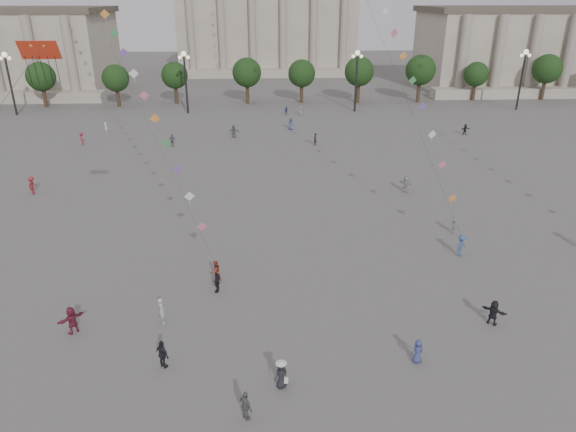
{
  "coord_description": "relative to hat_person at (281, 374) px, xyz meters",
  "views": [
    {
      "loc": [
        -1.68,
        -22.28,
        19.45
      ],
      "look_at": [
        0.02,
        12.0,
        4.62
      ],
      "focal_mm": 32.0,
      "sensor_mm": 36.0,
      "label": 1
    }
  ],
  "objects": [
    {
      "name": "person_crowd_3",
      "position": [
        13.73,
        5.11,
        0.0
      ],
      "size": [
        1.54,
        1.39,
        1.7
      ],
      "primitive_type": "imported",
      "rotation": [
        0.0,
        0.0,
        2.45
      ],
      "color": "black",
      "rests_on": "ground"
    },
    {
      "name": "dragon_kite",
      "position": [
        -13.11,
        8.26,
        14.93
      ],
      "size": [
        5.06,
        9.29,
        24.73
      ],
      "color": "red",
      "rests_on": "ground"
    },
    {
      "name": "kite_flyer_0",
      "position": [
        -4.4,
        11.38,
        -0.02
      ],
      "size": [
        1.02,
        1.01,
        1.66
      ],
      "primitive_type": "imported",
      "rotation": [
        0.0,
        0.0,
        3.88
      ],
      "color": "maroon",
      "rests_on": "ground"
    },
    {
      "name": "tourist_1",
      "position": [
        -6.62,
        1.93,
        0.03
      ],
      "size": [
        1.05,
        1.02,
        1.76
      ],
      "primitive_type": "imported",
      "rotation": [
        0.0,
        0.0,
        2.39
      ],
      "color": "black",
      "rests_on": "ground"
    },
    {
      "name": "person_crowd_20",
      "position": [
        6.55,
        48.2,
        0.01
      ],
      "size": [
        0.65,
        0.75,
        1.72
      ],
      "primitive_type": "imported",
      "rotation": [
        0.0,
        0.0,
        4.25
      ],
      "color": "black",
      "rests_on": "ground"
    },
    {
      "name": "person_crowd_7",
      "position": [
        14.38,
        29.11,
        0.06
      ],
      "size": [
        1.56,
        1.58,
        1.82
      ],
      "primitive_type": "imported",
      "rotation": [
        0.0,
        0.0,
        2.35
      ],
      "color": "#AFAFAA",
      "rests_on": "ground"
    },
    {
      "name": "hat_person",
      "position": [
        0.0,
        0.0,
        0.0
      ],
      "size": [
        0.93,
        0.85,
        1.69
      ],
      "color": "black",
      "rests_on": "ground"
    },
    {
      "name": "person_crowd_21",
      "position": [
        3.65,
        57.37,
        0.04
      ],
      "size": [
        1.03,
        0.88,
        1.78
      ],
      "primitive_type": "imported",
      "rotation": [
        0.0,
        0.0,
        2.7
      ],
      "color": "#37497D",
      "rests_on": "ground"
    },
    {
      "name": "person_crowd_18",
      "position": [
        -4.17,
        9.87,
        -0.05
      ],
      "size": [
        0.61,
        1.0,
        1.59
      ],
      "primitive_type": "imported",
      "rotation": [
        0.0,
        0.0,
        4.46
      ],
      "color": "black",
      "rests_on": "ground"
    },
    {
      "name": "person_crowd_10",
      "position": [
        -24.53,
        56.25,
        0.05
      ],
      "size": [
        0.75,
        0.78,
        1.79
      ],
      "primitive_type": "imported",
      "rotation": [
        0.0,
        0.0,
        2.28
      ],
      "color": "silver",
      "rests_on": "ground"
    },
    {
      "name": "hall_central",
      "position": [
        0.96,
        129.76,
        13.38
      ],
      "size": [
        48.3,
        34.3,
        35.5
      ],
      "color": "#A4998A",
      "rests_on": "ground"
    },
    {
      "name": "lamp_post_far_east",
      "position": [
        45.96,
        70.53,
        6.5
      ],
      "size": [
        2.0,
        0.9,
        10.65
      ],
      "color": "#262628",
      "rests_on": "ground"
    },
    {
      "name": "tourist_2",
      "position": [
        -12.81,
        5.51,
        0.06
      ],
      "size": [
        1.58,
        1.56,
        1.82
      ],
      "primitive_type": "imported",
      "rotation": [
        0.0,
        0.0,
        3.92
      ],
      "color": "maroon",
      "rests_on": "ground"
    },
    {
      "name": "kite_flyer_1",
      "position": [
        15.04,
        14.41,
        0.08
      ],
      "size": [
        1.34,
        1.32,
        1.85
      ],
      "primitive_type": "imported",
      "rotation": [
        0.0,
        0.0,
        0.76
      ],
      "color": "#395581",
      "rests_on": "ground"
    },
    {
      "name": "person_crowd_12",
      "position": [
        -5.03,
        53.13,
        0.07
      ],
      "size": [
        1.75,
        1.29,
        1.83
      ],
      "primitive_type": "imported",
      "rotation": [
        0.0,
        0.0,
        2.64
      ],
      "color": "slate",
      "rests_on": "ground"
    },
    {
      "name": "person_crowd_6",
      "position": [
        15.93,
        18.6,
        -0.11
      ],
      "size": [
        1.09,
        0.88,
        1.48
      ],
      "primitive_type": "imported",
      "rotation": [
        0.0,
        0.0,
        5.88
      ],
      "color": "slate",
      "rests_on": "ground"
    },
    {
      "name": "person_crowd_9",
      "position": [
        29.77,
        53.0,
        -0.05
      ],
      "size": [
        1.55,
        0.83,
        1.59
      ],
      "primitive_type": "imported",
      "rotation": [
        0.0,
        0.0,
        0.26
      ],
      "color": "black",
      "rests_on": "ground"
    },
    {
      "name": "person_crowd_0",
      "position": [
        3.42,
        68.01,
        -0.09
      ],
      "size": [
        0.95,
        0.59,
        1.51
      ],
      "primitive_type": "imported",
      "rotation": [
        0.0,
        0.0,
        0.27
      ],
      "color": "#38477E",
      "rests_on": "ground"
    },
    {
      "name": "person_crowd_16",
      "position": [
        -13.36,
        48.5,
        0.03
      ],
      "size": [
        1.11,
        0.86,
        1.75
      ],
      "primitive_type": "imported",
      "rotation": [
        0.0,
        0.0,
        0.49
      ],
      "color": "slate",
      "rests_on": "ground"
    },
    {
      "name": "person_crowd_13",
      "position": [
        -7.43,
        6.34,
        0.04
      ],
      "size": [
        0.67,
        0.77,
        1.78
      ],
      "primitive_type": "imported",
      "rotation": [
        0.0,
        0.0,
        2.03
      ],
      "color": "#B2B2AE",
      "rests_on": "ground"
    },
    {
      "name": "lamp_post_far_west",
      "position": [
        -44.04,
        70.53,
        6.5
      ],
      "size": [
        2.0,
        0.9,
        10.65
      ],
      "color": "#262628",
      "rests_on": "ground"
    },
    {
      "name": "person_crowd_17",
      "position": [
        -26.18,
        50.02,
        0.06
      ],
      "size": [
        1.24,
        1.35,
        1.82
      ],
      "primitive_type": "imported",
      "rotation": [
        0.0,
        0.0,
        2.2
      ],
      "color": "#9F2B3D",
      "rests_on": "ground"
    },
    {
      "name": "tree_row",
      "position": [
        0.96,
        78.53,
        4.54
      ],
      "size": [
        137.12,
        5.12,
        8.0
      ],
      "color": "#35281A",
      "rests_on": "ground"
    },
    {
      "name": "person_crowd_19",
      "position": [
        7.87,
        1.68,
        -0.11
      ],
      "size": [
        0.83,
        0.66,
        1.48
      ],
      "primitive_type": "imported",
      "rotation": [
        0.0,
        0.0,
        3.44
      ],
      "color": "navy",
      "rests_on": "ground"
    },
    {
      "name": "tourist_3",
      "position": [
        -1.84,
        -2.2,
        -0.02
      ],
      "size": [
        0.91,
        1.02,
        1.66
      ],
      "primitive_type": "imported",
      "rotation": [
        0.0,
        0.0,
        2.21
      ],
      "color": "#5E5F63",
      "rests_on": "ground"
    },
    {
      "name": "lamp_post_mid_west",
      "position": [
        -14.04,
        70.53,
        6.5
      ],
      "size": [
        2.0,
        0.9,
        10.65
      ],
      "color": "#262628",
      "rests_on": "ground"
    },
    {
      "name": "lamp_post_mid_east",
      "position": [
        15.96,
        70.53,
        6.5
      ],
      "size": [
        2.0,
        0.9,
        10.65
      ],
      "color": "#262628",
      "rests_on": "ground"
    },
    {
      "name": "ground",
      "position": [
        0.96,
        0.53,
        -0.85
      ],
      "size": [
        360.0,
        360.0,
        0.0
      ],
      "primitive_type": "plane",
      "color": "#5C5956",
      "rests_on": "ground"
    },
    {
      "name": "person_crowd_4",
      "position": [
        5.98,
        67.47,
        -0.02
      ],
      "size": [
        1.31,
        1.53,
        1.66
      ],
      "primitive_type": "imported",
      "rotation": [
        0.0,
        0.0,
        4.07
      ],
      "color": "silver",
      "rests_on": "ground"
    },
    {
      "name": "person_crowd_2",
      "position": [
        -25.2,
        30.51,
        0.12
      ],
      "size": [
        0.82,
        1.3,
        1.93
      ],
      "primitive_type": "imported",
      "rotation": [
        0.0,
        0.0,
        1.49
      ],
      "color": "maroon",
      "rests_on": "ground"
    }
  ]
}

